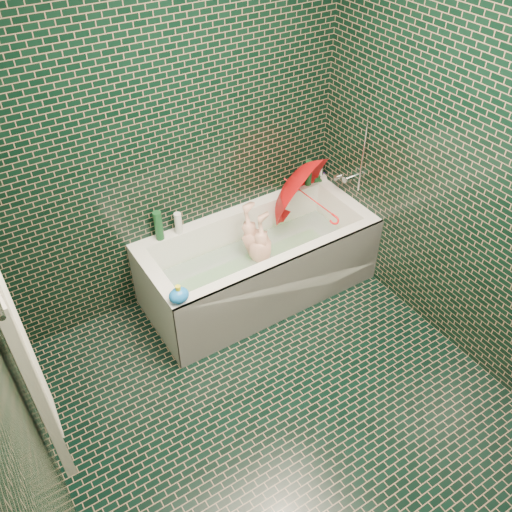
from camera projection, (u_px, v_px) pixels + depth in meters
floor at (286, 412)px, 3.36m from camera, size 2.80×2.80×0.00m
wall_back at (168, 139)px, 3.45m from camera, size 2.80×0.00×2.80m
wall_left at (13, 382)px, 2.02m from camera, size 0.00×2.80×2.80m
wall_right at (481, 180)px, 3.08m from camera, size 0.00×2.80×2.80m
bathtub at (260, 270)px, 4.06m from camera, size 1.70×0.75×0.55m
bath_mat at (258, 274)px, 4.10m from camera, size 1.35×0.47×0.01m
water at (258, 259)px, 4.01m from camera, size 1.48×0.53×0.00m
towel at (29, 369)px, 2.34m from camera, size 0.08×0.44×1.12m
faucet at (351, 174)px, 4.03m from camera, size 0.18×0.19×0.55m
child at (260, 256)px, 4.02m from camera, size 0.90×0.37×0.29m
umbrella at (312, 199)px, 4.07m from camera, size 0.82×0.95×0.84m
soap_bottle_a at (322, 181)px, 4.36m from camera, size 0.12×0.13×0.27m
soap_bottle_b at (320, 179)px, 4.38m from camera, size 0.10×0.10×0.21m
soap_bottle_c at (317, 182)px, 4.35m from camera, size 0.19×0.19×0.19m
bottle_right_tall at (308, 173)px, 4.26m from camera, size 0.06×0.06×0.21m
bottle_right_pump at (321, 169)px, 4.33m from camera, size 0.05×0.05×0.18m
bottle_left_tall at (158, 226)px, 3.73m from camera, size 0.08×0.08×0.22m
bottle_left_short at (178, 223)px, 3.80m from camera, size 0.06×0.06×0.16m
rubber_duck at (289, 188)px, 4.21m from camera, size 0.11×0.09×0.09m
bath_toy at (179, 295)px, 3.29m from camera, size 0.16×0.15×0.13m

